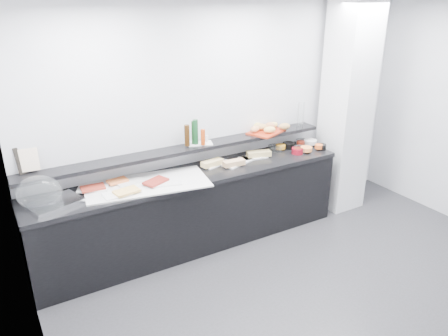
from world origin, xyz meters
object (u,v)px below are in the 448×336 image
cloche_base (55,203)px  bread_tray (266,132)px  sandwich_plate_mid (238,162)px  framed_print (26,159)px  carafe (301,114)px  condiment_tray (200,143)px

cloche_base → bread_tray: 2.58m
cloche_base → sandwich_plate_mid: size_ratio=1.17×
framed_print → carafe: 3.26m
sandwich_plate_mid → bread_tray: 0.59m
bread_tray → cloche_base: bearing=162.3°
framed_print → cloche_base: bearing=-87.1°
sandwich_plate_mid → bread_tray: bread_tray is taller
sandwich_plate_mid → carafe: carafe is taller
framed_print → condiment_tray: framed_print is taller
condiment_tray → bread_tray: bread_tray is taller
condiment_tray → carafe: (1.46, 0.00, 0.14)m
cloche_base → condiment_tray: (1.66, 0.24, 0.24)m
cloche_base → framed_print: framed_print is taller
cloche_base → framed_print: 0.52m
condiment_tray → carafe: 1.46m
sandwich_plate_mid → bread_tray: bearing=-0.8°
condiment_tray → carafe: size_ratio=0.92×
cloche_base → bread_tray: size_ratio=1.05×
sandwich_plate_mid → condiment_tray: condiment_tray is taller
cloche_base → sandwich_plate_mid: bearing=-16.0°
sandwich_plate_mid → framed_print: bearing=154.2°
sandwich_plate_mid → condiment_tray: size_ratio=1.45×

